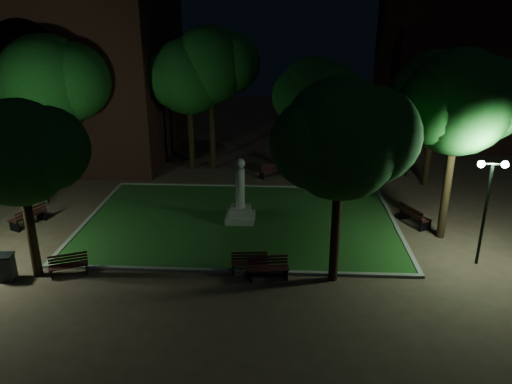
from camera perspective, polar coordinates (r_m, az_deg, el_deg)
ground at (r=23.09m, az=-2.20°, el=-5.39°), size 80.00×80.00×0.00m
lawn at (r=24.89m, az=-1.79°, el=-3.32°), size 15.00×10.00×0.08m
lawn_kerb at (r=24.88m, az=-1.79°, el=-3.27°), size 15.40×10.40×0.12m
monument at (r=24.54m, az=-1.81°, el=-1.35°), size 1.40×1.40×3.20m
building_main at (r=38.95m, az=-25.07°, el=14.59°), size 20.00×12.00×15.00m
building_far at (r=43.94m, az=25.14°, el=13.20°), size 16.00×10.00×12.00m
tree_west at (r=20.10m, az=-25.37°, el=4.05°), size 4.85×3.96×7.03m
tree_north_wl at (r=31.96m, az=-7.53°, el=12.97°), size 5.75×4.70×8.38m
tree_north_er at (r=29.59m, az=6.86°, el=11.06°), size 5.23×4.27×7.48m
tree_ne at (r=30.51m, az=20.06°, el=10.59°), size 5.90×4.81×7.91m
tree_east at (r=23.05m, az=22.41°, el=9.44°), size 5.58×4.56×8.54m
tree_se at (r=17.97m, az=10.01°, el=5.93°), size 5.40×4.41×7.84m
tree_nw at (r=31.29m, az=-22.59°, el=11.37°), size 6.79×5.55×8.74m
tree_far_north at (r=31.86m, az=-5.04°, el=14.27°), size 5.81×4.75×9.09m
lamppost_se at (r=21.74m, az=25.00°, el=-0.14°), size 1.18×0.28×4.45m
lamppost_nw at (r=33.66m, az=-21.72°, el=7.23°), size 1.18×0.28×4.64m
lamppost_ne at (r=32.24m, az=17.27°, el=7.14°), size 1.18×0.28×4.56m
bench_near_left at (r=20.20m, az=-0.75°, el=-8.15°), size 1.49×0.63×0.80m
bench_near_right at (r=19.77m, az=1.42°, el=-8.72°), size 1.66×0.80×0.87m
bench_west_near at (r=21.37m, az=-20.62°, el=-7.87°), size 1.56×1.06×0.81m
bench_left_side at (r=26.67m, az=-24.55°, el=-2.60°), size 1.30×1.90×0.99m
bench_right_side at (r=25.55m, az=17.63°, el=-2.65°), size 1.28×1.87×0.97m
bench_far_side at (r=31.18m, az=2.05°, el=2.45°), size 1.89×1.21×0.98m
trash_bin at (r=21.86m, az=-26.65°, el=-7.67°), size 0.71×0.71×1.07m
bicycle at (r=29.75m, az=-23.23°, el=-0.25°), size 1.51×1.41×0.81m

